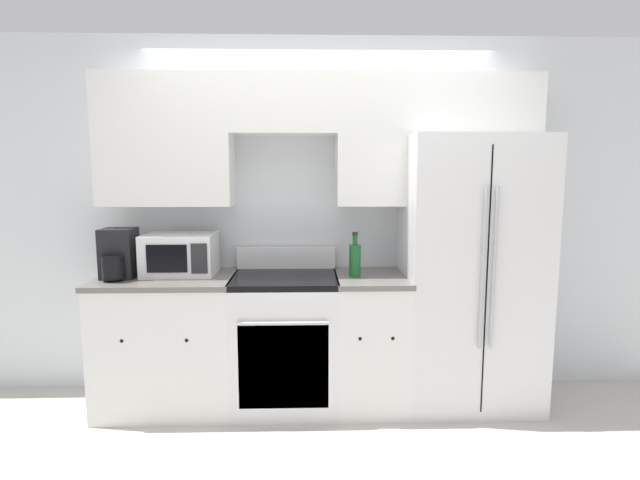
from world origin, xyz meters
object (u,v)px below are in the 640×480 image
at_px(microwave, 180,254).
at_px(bottle, 355,259).
at_px(oven_range, 285,340).
at_px(refrigerator, 467,271).

xyz_separation_m(microwave, bottle, (1.21, -0.12, -0.02)).
relative_size(microwave, bottle, 1.57).
relative_size(oven_range, refrigerator, 0.58).
distance_m(refrigerator, microwave, 2.02).
distance_m(oven_range, refrigerator, 1.38).
bearing_deg(refrigerator, microwave, 179.55).
height_order(microwave, bottle, bottle).
bearing_deg(oven_range, refrigerator, 2.94).
height_order(oven_range, bottle, bottle).
xyz_separation_m(refrigerator, microwave, (-2.02, 0.02, 0.13)).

